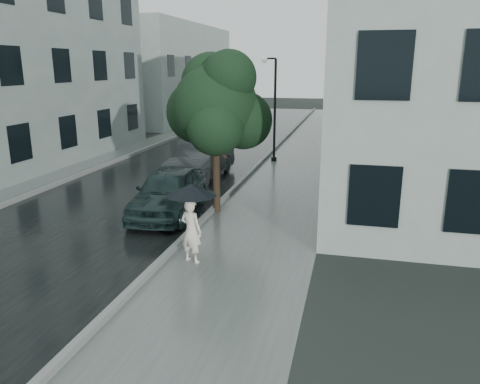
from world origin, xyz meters
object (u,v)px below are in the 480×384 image
(street_tree, at_px, (216,106))
(lamp_post, at_px, (272,102))
(car_far, at_px, (200,161))
(pedestrian, at_px, (191,231))
(car_near, at_px, (169,191))

(street_tree, xyz_separation_m, lamp_post, (0.23, 8.63, -0.52))
(street_tree, distance_m, lamp_post, 8.65)
(lamp_post, xyz_separation_m, car_far, (-2.22, -4.48, -2.12))
(pedestrian, distance_m, lamp_post, 12.92)
(street_tree, bearing_deg, car_far, 115.58)
(pedestrian, bearing_deg, street_tree, -63.63)
(pedestrian, height_order, street_tree, street_tree)
(pedestrian, bearing_deg, car_far, -54.24)
(car_near, distance_m, car_far, 4.85)
(lamp_post, xyz_separation_m, car_near, (-1.65, -9.30, -2.14))
(pedestrian, relative_size, car_far, 0.34)
(street_tree, distance_m, car_far, 5.30)
(pedestrian, height_order, lamp_post, lamp_post)
(street_tree, bearing_deg, pedestrian, -82.26)
(lamp_post, bearing_deg, pedestrian, -86.82)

